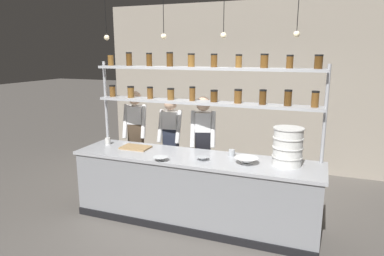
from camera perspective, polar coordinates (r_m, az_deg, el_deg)
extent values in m
plane|color=#5B5651|center=(4.82, 0.34, -15.29)|extent=(40.00, 40.00, 0.00)
cube|color=#9E9384|center=(6.83, 8.22, 6.91)|extent=(5.66, 0.12, 3.19)
cube|color=gray|center=(4.63, 0.35, -10.47)|extent=(3.20, 0.72, 0.88)
cube|color=#ADAFB5|center=(4.47, 0.36, -5.03)|extent=(3.26, 0.76, 0.04)
cube|color=black|center=(4.49, -1.36, -16.75)|extent=(3.20, 0.03, 0.10)
cylinder|color=#ADAFB5|center=(5.42, -13.91, -0.53)|extent=(0.04, 0.04, 2.12)
cylinder|color=#ADAFB5|center=(4.48, 20.87, -3.71)|extent=(0.04, 0.04, 2.12)
cube|color=#ADAFB5|center=(4.62, 1.81, 4.24)|extent=(3.10, 0.28, 0.04)
cylinder|color=brown|center=(5.24, -13.11, 5.95)|extent=(0.09, 0.09, 0.15)
cylinder|color=black|center=(5.23, -13.15, 6.87)|extent=(0.09, 0.09, 0.02)
cylinder|color=brown|center=(5.08, -10.15, 5.84)|extent=(0.10, 0.10, 0.15)
cylinder|color=black|center=(5.07, -10.19, 6.77)|extent=(0.10, 0.10, 0.02)
cylinder|color=brown|center=(4.92, -6.99, 5.75)|extent=(0.08, 0.08, 0.15)
cylinder|color=black|center=(4.91, -7.02, 6.73)|extent=(0.09, 0.09, 0.02)
cylinder|color=brown|center=(4.78, -3.56, 5.58)|extent=(0.10, 0.10, 0.14)
cylinder|color=black|center=(4.77, -3.57, 6.54)|extent=(0.10, 0.10, 0.02)
cylinder|color=brown|center=(4.66, 0.06, 5.62)|extent=(0.08, 0.08, 0.17)
cylinder|color=black|center=(4.65, 0.06, 6.80)|extent=(0.08, 0.08, 0.02)
cylinder|color=#513314|center=(4.56, 3.69, 5.23)|extent=(0.10, 0.10, 0.14)
cylinder|color=black|center=(4.55, 3.71, 6.24)|extent=(0.10, 0.10, 0.02)
cylinder|color=brown|center=(4.47, 7.68, 5.15)|extent=(0.10, 0.10, 0.16)
cylinder|color=black|center=(4.46, 7.71, 6.31)|extent=(0.10, 0.10, 0.02)
cylinder|color=#513314|center=(4.41, 11.70, 4.95)|extent=(0.09, 0.09, 0.17)
cylinder|color=black|center=(4.40, 11.76, 6.18)|extent=(0.09, 0.09, 0.02)
cylinder|color=#513314|center=(4.37, 15.70, 4.74)|extent=(0.09, 0.09, 0.18)
cylinder|color=black|center=(4.36, 15.77, 6.04)|extent=(0.09, 0.09, 0.02)
cylinder|color=brown|center=(4.36, 19.82, 4.42)|extent=(0.09, 0.09, 0.18)
cylinder|color=black|center=(4.35, 19.92, 5.71)|extent=(0.09, 0.09, 0.02)
cube|color=#ADAFB5|center=(4.58, 1.85, 9.91)|extent=(3.10, 0.28, 0.04)
cylinder|color=brown|center=(5.22, -13.41, 10.92)|extent=(0.08, 0.08, 0.15)
cylinder|color=black|center=(5.21, -13.45, 11.86)|extent=(0.08, 0.08, 0.02)
cylinder|color=#513314|center=(5.05, -10.44, 11.13)|extent=(0.08, 0.08, 0.17)
cylinder|color=black|center=(5.05, -10.48, 12.22)|extent=(0.08, 0.08, 0.02)
cylinder|color=#513314|center=(4.89, -7.14, 11.15)|extent=(0.08, 0.08, 0.16)
cylinder|color=black|center=(4.89, -7.17, 12.22)|extent=(0.08, 0.08, 0.02)
cylinder|color=#513314|center=(4.75, -3.71, 11.24)|extent=(0.09, 0.09, 0.17)
cylinder|color=black|center=(4.75, -3.73, 12.41)|extent=(0.09, 0.09, 0.02)
cylinder|color=brown|center=(4.63, -0.12, 11.13)|extent=(0.09, 0.09, 0.16)
cylinder|color=black|center=(4.63, -0.12, 12.22)|extent=(0.09, 0.09, 0.02)
cylinder|color=brown|center=(4.53, 3.69, 11.05)|extent=(0.08, 0.08, 0.15)
cylinder|color=black|center=(4.52, 3.71, 12.15)|extent=(0.09, 0.09, 0.02)
cylinder|color=brown|center=(4.44, 7.79, 10.90)|extent=(0.08, 0.08, 0.15)
cylinder|color=black|center=(4.44, 7.82, 11.97)|extent=(0.08, 0.08, 0.02)
cylinder|color=brown|center=(4.38, 11.96, 10.77)|extent=(0.10, 0.10, 0.15)
cylinder|color=black|center=(4.38, 12.01, 11.91)|extent=(0.10, 0.10, 0.02)
cylinder|color=brown|center=(4.34, 15.98, 10.47)|extent=(0.08, 0.08, 0.14)
cylinder|color=black|center=(4.34, 16.04, 11.53)|extent=(0.08, 0.08, 0.02)
cylinder|color=#513314|center=(4.32, 20.33, 10.20)|extent=(0.10, 0.10, 0.15)
cylinder|color=black|center=(4.32, 20.41, 11.29)|extent=(0.10, 0.10, 0.02)
cylinder|color=black|center=(5.71, -9.91, -6.57)|extent=(0.11, 0.11, 0.80)
cylinder|color=black|center=(5.67, -8.33, -6.65)|extent=(0.11, 0.11, 0.80)
cube|color=#473828|center=(5.53, -9.33, -1.00)|extent=(0.26, 0.22, 0.35)
cube|color=white|center=(5.46, -9.44, 2.21)|extent=(0.26, 0.23, 0.28)
sphere|color=tan|center=(5.42, -9.54, 4.98)|extent=(0.21, 0.21, 0.21)
cylinder|color=white|center=(5.46, -11.04, 1.12)|extent=(0.13, 0.26, 0.53)
cylinder|color=white|center=(5.39, -8.07, 1.08)|extent=(0.13, 0.26, 0.53)
cylinder|color=black|center=(5.54, -4.26, -7.20)|extent=(0.11, 0.11, 0.76)
cylinder|color=black|center=(5.50, -2.66, -7.35)|extent=(0.11, 0.11, 0.76)
cube|color=#232838|center=(5.36, -3.54, -1.78)|extent=(0.24, 0.19, 0.33)
cube|color=white|center=(5.29, -3.58, 1.36)|extent=(0.24, 0.20, 0.27)
sphere|color=tan|center=(5.25, -3.62, 4.10)|extent=(0.20, 0.20, 0.20)
cylinder|color=white|center=(5.30, -5.26, 0.36)|extent=(0.09, 0.24, 0.50)
cylinder|color=white|center=(5.21, -2.25, 0.20)|extent=(0.09, 0.24, 0.50)
cylinder|color=black|center=(5.18, 0.91, -8.46)|extent=(0.11, 0.11, 0.79)
cylinder|color=black|center=(5.17, 2.70, -8.50)|extent=(0.11, 0.11, 0.79)
cube|color=black|center=(5.00, 1.85, -2.44)|extent=(0.26, 0.23, 0.34)
cube|color=white|center=(4.93, 1.87, 1.04)|extent=(0.26, 0.23, 0.28)
sphere|color=tan|center=(4.88, 1.89, 4.06)|extent=(0.21, 0.21, 0.21)
cylinder|color=white|center=(4.90, 0.14, -0.15)|extent=(0.13, 0.25, 0.52)
cylinder|color=white|center=(4.89, 3.53, -0.21)|extent=(0.13, 0.25, 0.52)
cylinder|color=white|center=(4.28, 15.52, -5.30)|extent=(0.34, 0.34, 0.10)
cylinder|color=silver|center=(4.26, 15.57, -4.57)|extent=(0.36, 0.36, 0.01)
cylinder|color=white|center=(4.25, 15.61, -3.82)|extent=(0.34, 0.34, 0.10)
cylinder|color=silver|center=(4.23, 15.66, -3.08)|extent=(0.36, 0.36, 0.01)
cylinder|color=white|center=(4.22, 15.70, -2.32)|extent=(0.34, 0.34, 0.10)
cylinder|color=silver|center=(4.20, 15.75, -1.57)|extent=(0.36, 0.36, 0.01)
cylinder|color=white|center=(4.19, 15.80, -0.80)|extent=(0.34, 0.34, 0.10)
cylinder|color=silver|center=(4.18, 15.84, -0.04)|extent=(0.36, 0.36, 0.01)
cube|color=#A88456|center=(4.90, -9.38, -3.21)|extent=(0.40, 0.26, 0.02)
cylinder|color=#B2B7BC|center=(4.32, 1.77, -5.29)|extent=(0.07, 0.07, 0.01)
cone|color=#B2B7BC|center=(4.32, 1.77, -5.08)|extent=(0.16, 0.16, 0.04)
cylinder|color=white|center=(4.23, 9.00, -5.84)|extent=(0.13, 0.13, 0.01)
cone|color=white|center=(4.22, 9.02, -5.40)|extent=(0.29, 0.29, 0.08)
cylinder|color=silver|center=(4.31, -5.29, -5.39)|extent=(0.09, 0.09, 0.01)
cone|color=silver|center=(4.30, -5.29, -5.14)|extent=(0.19, 0.19, 0.05)
cylinder|color=silver|center=(5.19, -13.87, -2.12)|extent=(0.07, 0.07, 0.10)
cylinder|color=#B2B7BC|center=(4.51, 6.63, -4.12)|extent=(0.08, 0.08, 0.09)
cylinder|color=black|center=(4.87, -14.27, 18.53)|extent=(0.01, 0.01, 0.70)
sphere|color=#F9E5B2|center=(4.84, -14.04, 14.41)|extent=(0.07, 0.07, 0.07)
cylinder|color=black|center=(4.45, -4.82, 19.45)|extent=(0.01, 0.01, 0.70)
sphere|color=#F9E5B2|center=(4.42, -4.73, 14.95)|extent=(0.07, 0.07, 0.07)
cylinder|color=black|center=(4.18, 5.36, 19.89)|extent=(0.01, 0.01, 0.70)
sphere|color=#F9E5B2|center=(4.15, 5.26, 15.10)|extent=(0.07, 0.07, 0.07)
cylinder|color=black|center=(4.04, 17.38, 19.67)|extent=(0.01, 0.01, 0.70)
sphere|color=#F9E5B2|center=(4.01, 17.04, 14.72)|extent=(0.07, 0.07, 0.07)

